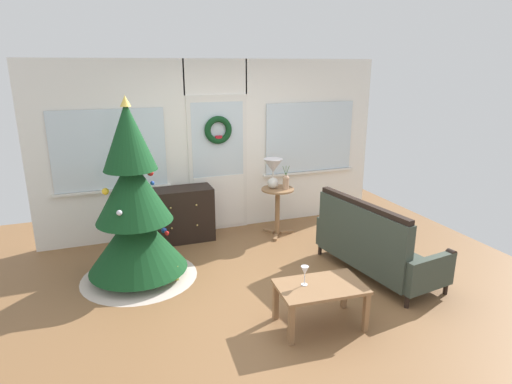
{
  "coord_description": "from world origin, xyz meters",
  "views": [
    {
      "loc": [
        -1.7,
        -4.12,
        2.47
      ],
      "look_at": [
        0.05,
        0.55,
        1.0
      ],
      "focal_mm": 30.45,
      "sensor_mm": 36.0,
      "label": 1
    }
  ],
  "objects_px": {
    "gift_box": "(169,272)",
    "coffee_table": "(320,291)",
    "dresser_cabinet": "(181,214)",
    "settee_sofa": "(372,246)",
    "flower_vase": "(286,181)",
    "christmas_tree": "(135,215)",
    "wine_glass": "(305,271)",
    "side_table": "(277,202)",
    "table_lamp": "(273,169)"
  },
  "relations": [
    {
      "from": "christmas_tree",
      "to": "settee_sofa",
      "type": "xyz_separation_m",
      "value": [
        2.65,
        -0.92,
        -0.41
      ]
    },
    {
      "from": "christmas_tree",
      "to": "settee_sofa",
      "type": "relative_size",
      "value": 1.25
    },
    {
      "from": "gift_box",
      "to": "coffee_table",
      "type": "bearing_deg",
      "value": -49.38
    },
    {
      "from": "settee_sofa",
      "to": "table_lamp",
      "type": "relative_size",
      "value": 3.91
    },
    {
      "from": "settee_sofa",
      "to": "gift_box",
      "type": "distance_m",
      "value": 2.45
    },
    {
      "from": "dresser_cabinet",
      "to": "settee_sofa",
      "type": "distance_m",
      "value": 2.7
    },
    {
      "from": "flower_vase",
      "to": "wine_glass",
      "type": "relative_size",
      "value": 1.79
    },
    {
      "from": "side_table",
      "to": "wine_glass",
      "type": "height_order",
      "value": "side_table"
    },
    {
      "from": "table_lamp",
      "to": "coffee_table",
      "type": "distance_m",
      "value": 2.49
    },
    {
      "from": "table_lamp",
      "to": "flower_vase",
      "type": "distance_m",
      "value": 0.25
    },
    {
      "from": "christmas_tree",
      "to": "table_lamp",
      "type": "height_order",
      "value": "christmas_tree"
    },
    {
      "from": "gift_box",
      "to": "christmas_tree",
      "type": "bearing_deg",
      "value": 146.42
    },
    {
      "from": "table_lamp",
      "to": "christmas_tree",
      "type": "bearing_deg",
      "value": -160.92
    },
    {
      "from": "wine_glass",
      "to": "christmas_tree",
      "type": "bearing_deg",
      "value": 131.58
    },
    {
      "from": "table_lamp",
      "to": "gift_box",
      "type": "distance_m",
      "value": 2.14
    },
    {
      "from": "coffee_table",
      "to": "christmas_tree",
      "type": "bearing_deg",
      "value": 133.25
    },
    {
      "from": "dresser_cabinet",
      "to": "coffee_table",
      "type": "relative_size",
      "value": 1.03
    },
    {
      "from": "gift_box",
      "to": "flower_vase",
      "type": "bearing_deg",
      "value": 23.49
    },
    {
      "from": "dresser_cabinet",
      "to": "wine_glass",
      "type": "height_order",
      "value": "dresser_cabinet"
    },
    {
      "from": "wine_glass",
      "to": "flower_vase",
      "type": "bearing_deg",
      "value": 70.33
    },
    {
      "from": "side_table",
      "to": "gift_box",
      "type": "relative_size",
      "value": 3.57
    },
    {
      "from": "table_lamp",
      "to": "wine_glass",
      "type": "relative_size",
      "value": 2.26
    },
    {
      "from": "dresser_cabinet",
      "to": "flower_vase",
      "type": "distance_m",
      "value": 1.59
    },
    {
      "from": "dresser_cabinet",
      "to": "settee_sofa",
      "type": "height_order",
      "value": "settee_sofa"
    },
    {
      "from": "dresser_cabinet",
      "to": "christmas_tree",
      "type": "bearing_deg",
      "value": -126.36
    },
    {
      "from": "side_table",
      "to": "christmas_tree",
      "type": "bearing_deg",
      "value": -162.42
    },
    {
      "from": "side_table",
      "to": "coffee_table",
      "type": "distance_m",
      "value": 2.38
    },
    {
      "from": "side_table",
      "to": "flower_vase",
      "type": "bearing_deg",
      "value": -30.96
    },
    {
      "from": "dresser_cabinet",
      "to": "coffee_table",
      "type": "xyz_separation_m",
      "value": [
        0.84,
        -2.62,
        -0.02
      ]
    },
    {
      "from": "table_lamp",
      "to": "coffee_table",
      "type": "xyz_separation_m",
      "value": [
        -0.48,
        -2.35,
        -0.64
      ]
    },
    {
      "from": "christmas_tree",
      "to": "dresser_cabinet",
      "type": "height_order",
      "value": "christmas_tree"
    },
    {
      "from": "dresser_cabinet",
      "to": "side_table",
      "type": "distance_m",
      "value": 1.42
    },
    {
      "from": "christmas_tree",
      "to": "table_lamp",
      "type": "distance_m",
      "value": 2.16
    },
    {
      "from": "wine_glass",
      "to": "settee_sofa",
      "type": "bearing_deg",
      "value": 28.31
    },
    {
      "from": "gift_box",
      "to": "wine_glass",
      "type": "bearing_deg",
      "value": -51.62
    },
    {
      "from": "christmas_tree",
      "to": "dresser_cabinet",
      "type": "xyz_separation_m",
      "value": [
        0.71,
        0.97,
        -0.4
      ]
    },
    {
      "from": "flower_vase",
      "to": "gift_box",
      "type": "relative_size",
      "value": 1.72
    },
    {
      "from": "settee_sofa",
      "to": "side_table",
      "type": "xyz_separation_m",
      "value": [
        -0.56,
        1.58,
        0.14
      ]
    },
    {
      "from": "dresser_cabinet",
      "to": "wine_glass",
      "type": "distance_m",
      "value": 2.66
    },
    {
      "from": "settee_sofa",
      "to": "flower_vase",
      "type": "relative_size",
      "value": 4.92
    },
    {
      "from": "christmas_tree",
      "to": "wine_glass",
      "type": "relative_size",
      "value": 11.04
    },
    {
      "from": "christmas_tree",
      "to": "side_table",
      "type": "xyz_separation_m",
      "value": [
        2.09,
        0.66,
        -0.28
      ]
    },
    {
      "from": "dresser_cabinet",
      "to": "gift_box",
      "type": "bearing_deg",
      "value": -108.55
    },
    {
      "from": "christmas_tree",
      "to": "settee_sofa",
      "type": "height_order",
      "value": "christmas_tree"
    },
    {
      "from": "side_table",
      "to": "dresser_cabinet",
      "type": "bearing_deg",
      "value": 167.38
    },
    {
      "from": "settee_sofa",
      "to": "dresser_cabinet",
      "type": "bearing_deg",
      "value": 135.7
    },
    {
      "from": "settee_sofa",
      "to": "gift_box",
      "type": "xyz_separation_m",
      "value": [
        -2.33,
        0.71,
        -0.28
      ]
    },
    {
      "from": "dresser_cabinet",
      "to": "gift_box",
      "type": "relative_size",
      "value": 4.45
    },
    {
      "from": "christmas_tree",
      "to": "gift_box",
      "type": "bearing_deg",
      "value": -33.58
    },
    {
      "from": "side_table",
      "to": "flower_vase",
      "type": "distance_m",
      "value": 0.35
    }
  ]
}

